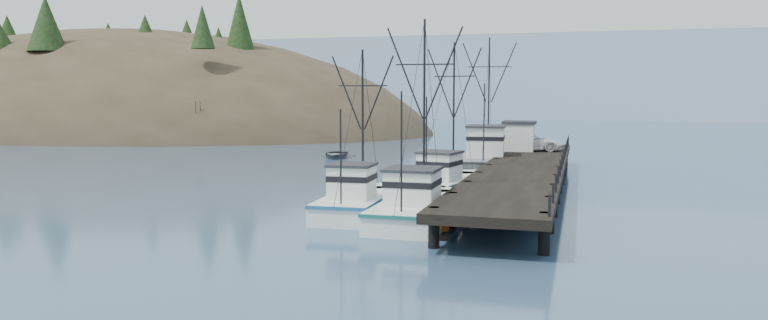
# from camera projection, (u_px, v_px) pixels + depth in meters

# --- Properties ---
(ground) EXTENTS (400.00, 400.00, 0.00)m
(ground) POSITION_uv_depth(u_px,v_px,m) (257.00, 221.00, 40.05)
(ground) COLOR #304C6C
(ground) RESTS_ON ground
(pier) EXTENTS (6.00, 44.00, 2.00)m
(pier) POSITION_uv_depth(u_px,v_px,m) (523.00, 170.00, 51.31)
(pier) COLOR black
(pier) RESTS_ON ground
(headland) EXTENTS (134.80, 78.00, 51.00)m
(headland) POSITION_uv_depth(u_px,v_px,m) (96.00, 152.00, 136.37)
(headland) COLOR #382D1E
(headland) RESTS_ON ground
(distant_ridge) EXTENTS (360.00, 40.00, 26.00)m
(distant_ridge) POSITION_uv_depth(u_px,v_px,m) (553.00, 118.00, 199.78)
(distant_ridge) COLOR #9EB2C6
(distant_ridge) RESTS_ON ground
(distant_ridge_far) EXTENTS (180.00, 25.00, 18.00)m
(distant_ridge_far) POSITION_uv_depth(u_px,v_px,m) (401.00, 114.00, 227.95)
(distant_ridge_far) COLOR silver
(distant_ridge_far) RESTS_ON ground
(moored_sailboats) EXTENTS (23.96, 19.78, 6.35)m
(moored_sailboats) POSITION_uv_depth(u_px,v_px,m) (224.00, 139.00, 103.97)
(moored_sailboats) COLOR white
(moored_sailboats) RESTS_ON ground
(trawler_near) EXTENTS (3.97, 12.00, 12.11)m
(trawler_near) POSITION_uv_depth(u_px,v_px,m) (419.00, 207.00, 39.97)
(trawler_near) COLOR white
(trawler_near) RESTS_ON ground
(trawler_mid) EXTENTS (3.87, 10.45, 10.47)m
(trawler_mid) POSITION_uv_depth(u_px,v_px,m) (359.00, 201.00, 42.05)
(trawler_mid) COLOR white
(trawler_mid) RESTS_ON ground
(trawler_far) EXTENTS (5.42, 11.30, 11.49)m
(trawler_far) POSITION_uv_depth(u_px,v_px,m) (448.00, 183.00, 50.35)
(trawler_far) COLOR white
(trawler_far) RESTS_ON ground
(work_vessel) EXTENTS (5.53, 15.31, 12.81)m
(work_vessel) POSITION_uv_depth(u_px,v_px,m) (487.00, 161.00, 62.14)
(work_vessel) COLOR slate
(work_vessel) RESTS_ON ground
(pier_shed) EXTENTS (3.00, 3.20, 2.80)m
(pier_shed) POSITION_uv_depth(u_px,v_px,m) (519.00, 136.00, 64.28)
(pier_shed) COLOR silver
(pier_shed) RESTS_ON pier
(pickup_truck) EXTENTS (6.23, 3.53, 1.64)m
(pickup_truck) POSITION_uv_depth(u_px,v_px,m) (530.00, 142.00, 64.24)
(pickup_truck) COLOR white
(pickup_truck) RESTS_ON pier
(motorboat) EXTENTS (5.00, 6.29, 1.17)m
(motorboat) POSITION_uv_depth(u_px,v_px,m) (336.00, 158.00, 78.30)
(motorboat) COLOR #4F5457
(motorboat) RESTS_ON ground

